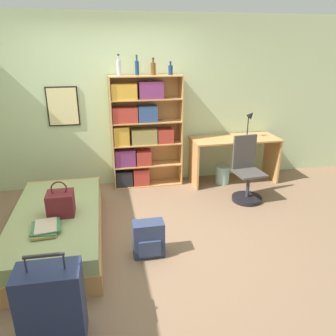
% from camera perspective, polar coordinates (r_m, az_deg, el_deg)
% --- Properties ---
extents(ground_plane, '(14.00, 14.00, 0.00)m').
position_cam_1_polar(ground_plane, '(4.05, -7.70, -11.54)').
color(ground_plane, '#84664C').
extents(wall_back, '(10.00, 0.09, 2.60)m').
position_cam_1_polar(wall_back, '(5.18, -9.74, 10.97)').
color(wall_back, beige).
rests_on(wall_back, ground_plane).
extents(bed, '(0.98, 1.96, 0.38)m').
position_cam_1_polar(bed, '(4.01, -18.68, -9.70)').
color(bed, tan).
rests_on(bed, ground_plane).
extents(handbag, '(0.28, 0.25, 0.40)m').
position_cam_1_polar(handbag, '(3.79, -18.18, -5.86)').
color(handbag, maroon).
rests_on(handbag, bed).
extents(book_stack_on_bed, '(0.32, 0.36, 0.06)m').
position_cam_1_polar(book_stack_on_bed, '(3.56, -20.55, -9.85)').
color(book_stack_on_bed, '#7A336B').
rests_on(book_stack_on_bed, bed).
extents(suitcase, '(0.48, 0.28, 0.77)m').
position_cam_1_polar(suitcase, '(2.79, -19.61, -21.59)').
color(suitcase, navy).
rests_on(suitcase, ground_plane).
extents(bookcase, '(1.08, 0.28, 1.73)m').
position_cam_1_polar(bookcase, '(5.11, -4.99, 6.10)').
color(bookcase, tan).
rests_on(bookcase, ground_plane).
extents(bottle_green, '(0.07, 0.07, 0.29)m').
position_cam_1_polar(bottle_green, '(4.94, -8.56, 16.94)').
color(bottle_green, '#B7BCC1').
rests_on(bottle_green, bookcase).
extents(bottle_brown, '(0.06, 0.06, 0.28)m').
position_cam_1_polar(bottle_brown, '(4.97, -5.43, 17.04)').
color(bottle_brown, navy).
rests_on(bottle_brown, bookcase).
extents(bottle_clear, '(0.08, 0.08, 0.24)m').
position_cam_1_polar(bottle_clear, '(4.99, -2.59, 16.93)').
color(bottle_clear, brown).
rests_on(bottle_clear, bookcase).
extents(bottle_blue, '(0.07, 0.07, 0.19)m').
position_cam_1_polar(bottle_blue, '(5.01, 0.43, 16.75)').
color(bottle_blue, navy).
rests_on(bottle_blue, bookcase).
extents(desk, '(1.40, 0.57, 0.75)m').
position_cam_1_polar(desk, '(5.44, 11.45, 3.00)').
color(desk, tan).
rests_on(desk, ground_plane).
extents(desk_lamp, '(0.17, 0.12, 0.44)m').
position_cam_1_polar(desk_lamp, '(5.39, 14.10, 8.22)').
color(desk_lamp, black).
rests_on(desk_lamp, desk).
extents(desk_chair, '(0.43, 0.43, 0.94)m').
position_cam_1_polar(desk_chair, '(4.89, 13.51, -1.96)').
color(desk_chair, black).
rests_on(desk_chair, ground_plane).
extents(backpack, '(0.33, 0.21, 0.40)m').
position_cam_1_polar(backpack, '(3.59, -3.39, -12.26)').
color(backpack, '#2D3856').
rests_on(backpack, ground_plane).
extents(waste_bin, '(0.22, 0.22, 0.29)m').
position_cam_1_polar(waste_bin, '(5.45, 9.47, -1.19)').
color(waste_bin, '#99C1B2').
rests_on(waste_bin, ground_plane).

